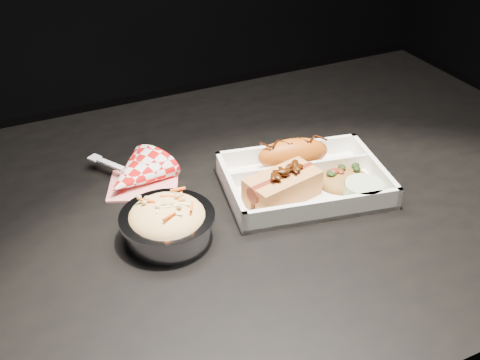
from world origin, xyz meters
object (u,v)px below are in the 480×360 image
object	(u,v)px
dining_table	(259,236)
hotdog	(282,185)
foil_coleslaw_cup	(167,221)
napkin_fork	(135,176)
fried_pastry	(293,154)
food_tray	(303,184)

from	to	relation	value
dining_table	hotdog	size ratio (longest dim) A/B	9.59
dining_table	foil_coleslaw_cup	bearing A→B (deg)	-163.59
foil_coleslaw_cup	napkin_fork	xyz separation A→B (m)	(-0.00, 0.16, -0.01)
foil_coleslaw_cup	fried_pastry	bearing A→B (deg)	18.02
foil_coleslaw_cup	napkin_fork	bearing A→B (deg)	90.26
food_tray	foil_coleslaw_cup	distance (m)	0.24
food_tray	fried_pastry	size ratio (longest dim) A/B	2.32
dining_table	napkin_fork	size ratio (longest dim) A/B	7.38
hotdog	dining_table	bearing A→B (deg)	100.78
fried_pastry	foil_coleslaw_cup	size ratio (longest dim) A/B	0.89
fried_pastry	napkin_fork	world-z (taller)	napkin_fork
foil_coleslaw_cup	dining_table	bearing A→B (deg)	16.41
food_tray	foil_coleslaw_cup	world-z (taller)	foil_coleslaw_cup
foil_coleslaw_cup	napkin_fork	size ratio (longest dim) A/B	0.83
foil_coleslaw_cup	hotdog	bearing A→B (deg)	2.77
fried_pastry	foil_coleslaw_cup	world-z (taller)	foil_coleslaw_cup
fried_pastry	hotdog	distance (m)	0.09
food_tray	fried_pastry	world-z (taller)	fried_pastry
dining_table	hotdog	world-z (taller)	hotdog
food_tray	dining_table	bearing A→B (deg)	171.33
fried_pastry	foil_coleslaw_cup	distance (m)	0.26
dining_table	fried_pastry	xyz separation A→B (m)	(0.08, 0.03, 0.12)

